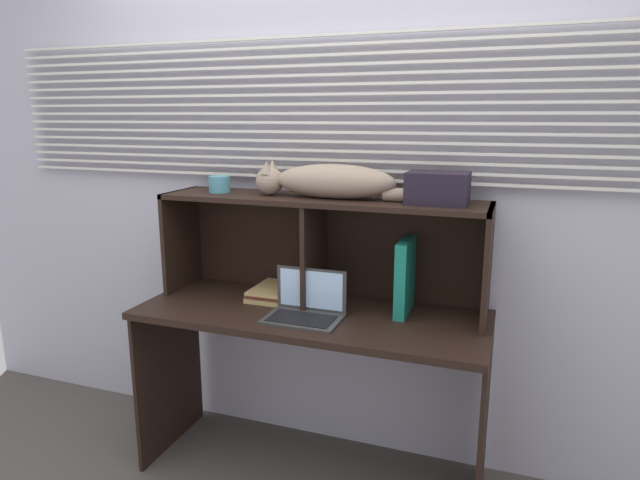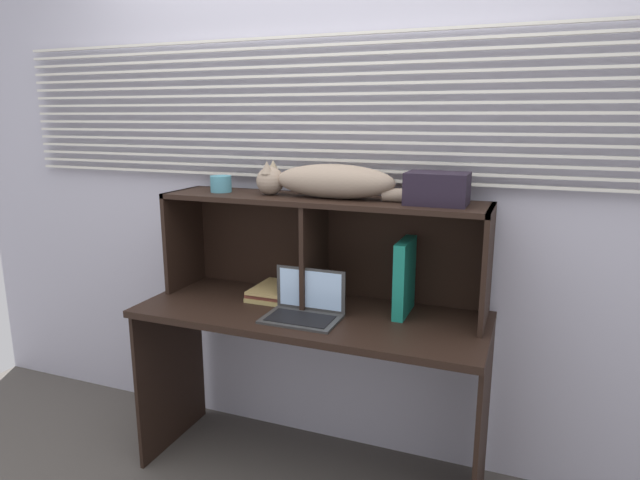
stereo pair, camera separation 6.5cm
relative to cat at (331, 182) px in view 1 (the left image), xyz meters
name	(u,v)px [view 1 (the left image)]	position (x,y,z in m)	size (l,w,h in m)	color
back_panel_with_blinds	(335,188)	(-0.05, 0.20, -0.05)	(4.40, 0.08, 2.50)	#B5B3C5
desk	(310,345)	(-0.05, -0.12, -0.69)	(1.48, 0.57, 0.78)	black
hutch_shelf_unit	(322,229)	(-0.05, 0.03, -0.21)	(1.42, 0.31, 0.47)	black
cat	(331,182)	(0.00, 0.00, 0.00)	(0.91, 0.16, 0.15)	gray
laptop	(306,308)	(-0.04, -0.19, -0.50)	(0.31, 0.21, 0.19)	#363636
binder_upright	(405,277)	(0.33, 0.00, -0.38)	(0.05, 0.22, 0.32)	#177A66
book_stack	(273,292)	(-0.28, 0.00, -0.51)	(0.18, 0.26, 0.05)	tan
small_basket	(219,184)	(-0.53, 0.00, -0.03)	(0.10, 0.10, 0.07)	teal
storage_box	(438,188)	(0.45, 0.00, -0.01)	(0.24, 0.17, 0.13)	black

